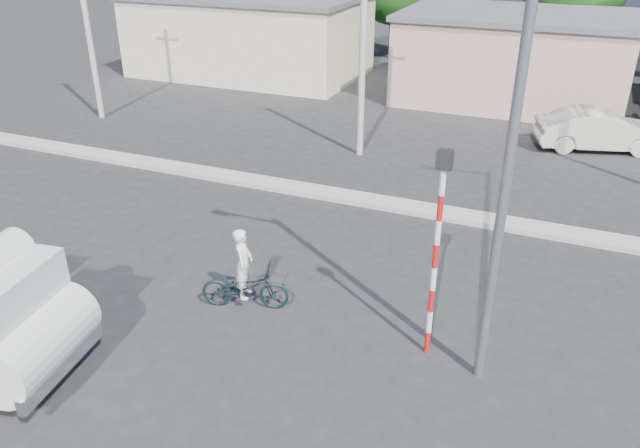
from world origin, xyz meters
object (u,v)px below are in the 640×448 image
at_px(cyclist, 244,275).
at_px(car_cream, 599,130).
at_px(traffic_pole, 437,240).
at_px(streetlight, 503,128).
at_px(bicycle, 245,287).

distance_m(cyclist, car_cream, 16.13).
bearing_deg(traffic_pole, cyclist, 179.80).
bearing_deg(traffic_pole, streetlight, -17.73).
bearing_deg(bicycle, traffic_pole, -107.91).
height_order(bicycle, streetlight, streetlight).
relative_size(bicycle, car_cream, 0.43).
bearing_deg(streetlight, traffic_pole, 162.27).
bearing_deg(streetlight, cyclist, 176.50).
xyz_separation_m(bicycle, car_cream, (7.09, 14.49, 0.23)).
distance_m(traffic_pole, streetlight, 2.56).
xyz_separation_m(cyclist, car_cream, (7.09, 14.49, -0.08)).
relative_size(cyclist, streetlight, 0.18).
height_order(bicycle, traffic_pole, traffic_pole).
height_order(bicycle, cyclist, cyclist).
bearing_deg(streetlight, car_cream, 82.50).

